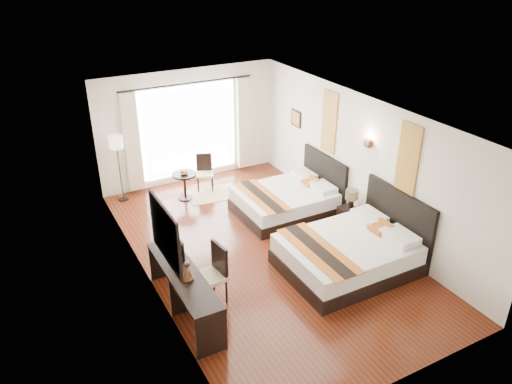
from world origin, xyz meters
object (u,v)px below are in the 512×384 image
nightstand (352,220)px  floor_lamp (117,146)px  bed_near (351,252)px  window_chair (205,179)px  fruit_bowl (184,174)px  console_desk (184,292)px  table_lamp (352,196)px  vase (356,210)px  side_table (185,186)px  television (171,245)px  bed_far (288,199)px  desk_chair (211,285)px

nightstand → floor_lamp: floor_lamp is taller
bed_near → window_chair: 4.46m
fruit_bowl → console_desk: bearing=-111.1°
table_lamp → vase: (-0.03, -0.20, -0.22)m
console_desk → side_table: console_desk is taller
nightstand → television: size_ratio=0.75×
bed_far → television: bed_far is taller
window_chair → floor_lamp: bearing=-80.5°
television → fruit_bowl: (1.42, 3.19, -0.30)m
bed_near → desk_chair: 2.67m
bed_far → bed_near: bearing=-92.8°
window_chair → bed_near: bearing=34.6°
side_table → table_lamp: bearing=-49.5°
vase → console_desk: bearing=-171.0°
bed_near → bed_far: (0.12, 2.38, -0.03)m
bed_near → floor_lamp: 5.67m
fruit_bowl → window_chair: bearing=25.6°
table_lamp → floor_lamp: bearing=136.8°
bed_far → floor_lamp: bearing=143.0°
console_desk → desk_chair: bearing=6.3°
vase → television: bearing=-178.9°
console_desk → fruit_bowl: bearing=68.9°
floor_lamp → bed_near: bearing=-57.7°
table_lamp → desk_chair: (-3.49, -0.77, -0.47)m
television → desk_chair: 0.94m
bed_near → vase: (0.82, 0.92, 0.22)m
television → side_table: bearing=-24.7°
table_lamp → fruit_bowl: bearing=131.0°
bed_far → window_chair: bed_far is taller
fruit_bowl → table_lamp: bearing=-49.0°
side_table → bed_near: bearing=-67.6°
desk_chair → floor_lamp: bearing=-92.9°
floor_lamp → side_table: (1.31, -0.65, -1.01)m
table_lamp → fruit_bowl: 3.86m
side_table → fruit_bowl: fruit_bowl is taller
bed_near → window_chair: size_ratio=2.71×
nightstand → vase: size_ratio=4.19×
bed_near → nightstand: bearing=50.7°
desk_chair → side_table: (0.97, 3.72, 0.00)m
desk_chair → fruit_bowl: (0.96, 3.68, 0.35)m
desk_chair → window_chair: 4.29m
bed_far → fruit_bowl: bed_far is taller
bed_near → desk_chair: bearing=172.5°
nightstand → television: bearing=-177.2°
side_table → fruit_bowl: size_ratio=3.37×
vase → television: size_ratio=0.18×
console_desk → window_chair: window_chair is taller
nightstand → side_table: side_table is taller
vase → window_chair: size_ratio=0.15×
floor_lamp → console_desk: bearing=-91.9°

